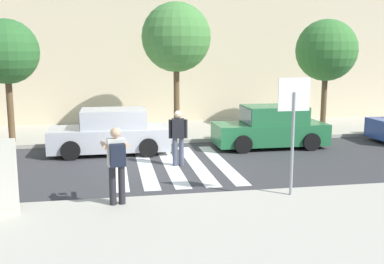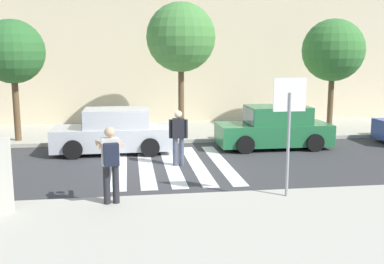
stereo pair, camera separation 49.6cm
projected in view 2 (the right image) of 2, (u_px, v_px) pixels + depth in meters
ground_plane at (172, 166)px, 13.85m from camera, size 120.00×120.00×0.00m
sidewalk_near at (206, 249)px, 7.79m from camera, size 60.00×6.00×0.14m
sidewalk_far at (159, 132)px, 19.70m from camera, size 60.00×4.80×0.14m
building_facade_far at (152, 56)px, 23.43m from camera, size 56.00×4.00×6.70m
crosswalk_stripe_0 at (120, 167)px, 13.83m from camera, size 0.44×5.20×0.01m
crosswalk_stripe_1 at (146, 166)px, 13.94m from camera, size 0.44×5.20×0.01m
crosswalk_stripe_2 at (171, 165)px, 14.05m from camera, size 0.44×5.20×0.01m
crosswalk_stripe_3 at (196, 164)px, 14.16m from camera, size 0.44×5.20×0.01m
crosswalk_stripe_4 at (221, 163)px, 14.27m from camera, size 0.44×5.20×0.01m
stop_sign at (289, 111)px, 10.20m from camera, size 0.76×0.08×2.75m
photographer_with_backpack at (111, 159)px, 9.80m from camera, size 0.65×0.89×1.72m
pedestrian_crossing at (178, 135)px, 13.79m from camera, size 0.58×0.28×1.72m
parked_car_silver at (114, 132)px, 15.72m from camera, size 4.10×1.92×1.55m
parked_car_green at (274, 128)px, 16.53m from camera, size 4.10×1.92×1.55m
street_tree_west at (13, 52)px, 16.74m from camera, size 2.39×2.39×4.57m
street_tree_center at (181, 38)px, 18.08m from camera, size 2.80×2.80×5.36m
street_tree_east at (333, 51)px, 18.96m from camera, size 2.62×2.62×4.76m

